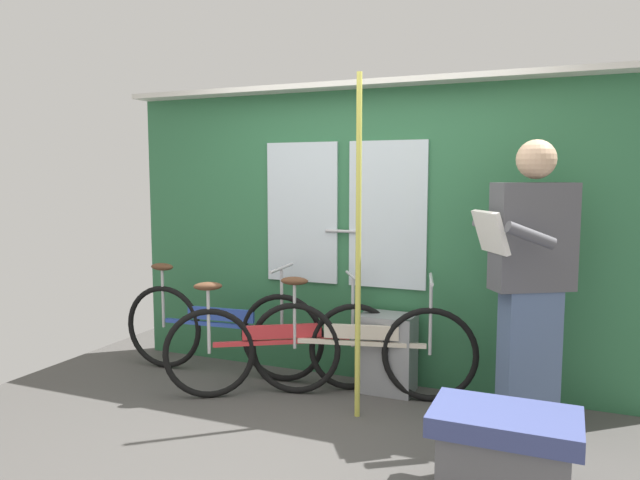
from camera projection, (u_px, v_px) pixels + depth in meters
ground_plane at (298, 452)px, 3.46m from camera, size 5.07×4.26×0.04m
train_door_wall at (369, 228)px, 4.55m from camera, size 4.07×0.28×2.26m
bicycle_near_door at (281, 347)px, 4.30m from camera, size 1.46×0.93×0.86m
bicycle_leaning_behind at (220, 329)px, 4.73m from camera, size 1.73×0.44×0.89m
bicycle_by_pole at (360, 348)px, 4.23m from camera, size 1.60×0.54×0.88m
passenger_reading_newspaper at (530, 278)px, 3.66m from camera, size 0.65×0.60×1.80m
trash_bin_by_wall at (388, 353)px, 4.37m from camera, size 0.39×0.28×0.57m
handrail_pole at (358, 249)px, 3.82m from camera, size 0.04×0.04×2.22m
bench_seat_corner at (504, 453)px, 2.89m from camera, size 0.70×0.44×0.45m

